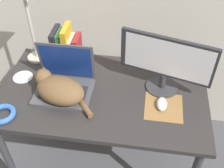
# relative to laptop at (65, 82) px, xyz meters

# --- Properties ---
(desk) EXTENTS (1.19, 0.69, 0.73)m
(desk) POSITION_rel_laptop_xyz_m (0.22, 0.01, -0.13)
(desk) COLOR #2D2B2B
(desk) RESTS_ON ground_plane
(laptop) EXTENTS (0.32, 0.26, 0.27)m
(laptop) POSITION_rel_laptop_xyz_m (0.00, 0.00, 0.00)
(laptop) COLOR #4C4C51
(laptop) RESTS_ON desk
(cat) EXTENTS (0.37, 0.26, 0.15)m
(cat) POSITION_rel_laptop_xyz_m (-0.01, -0.07, 0.02)
(cat) COLOR brown
(cat) RESTS_ON desk
(external_monitor) EXTENTS (0.50, 0.19, 0.34)m
(external_monitor) POSITION_rel_laptop_xyz_m (0.55, 0.09, 0.14)
(external_monitor) COLOR #333338
(external_monitor) RESTS_ON desk
(mousepad) EXTENTS (0.21, 0.21, 0.00)m
(mousepad) POSITION_rel_laptop_xyz_m (0.57, -0.06, -0.05)
(mousepad) COLOR olive
(mousepad) RESTS_ON desk
(computer_mouse) EXTENTS (0.06, 0.10, 0.03)m
(computer_mouse) POSITION_rel_laptop_xyz_m (0.56, -0.06, -0.03)
(computer_mouse) COLOR silver
(computer_mouse) RESTS_ON mousepad
(book_row) EXTENTS (0.16, 0.16, 0.26)m
(book_row) POSITION_rel_laptop_xyz_m (-0.05, 0.26, 0.06)
(book_row) COLOR #232328
(book_row) RESTS_ON desk
(desk_lamp) EXTENTS (0.17, 0.17, 0.53)m
(desk_lamp) POSITION_rel_laptop_xyz_m (-0.23, 0.23, 0.31)
(desk_lamp) COLOR beige
(desk_lamp) RESTS_ON desk
(cable_coil) EXTENTS (0.14, 0.14, 0.03)m
(cable_coil) POSITION_rel_laptop_xyz_m (-0.27, -0.25, -0.04)
(cable_coil) COLOR blue
(cable_coil) RESTS_ON desk
(cd_disc) EXTENTS (0.12, 0.12, 0.00)m
(cd_disc) POSITION_rel_laptop_xyz_m (-0.29, 0.06, -0.05)
(cd_disc) COLOR silver
(cd_disc) RESTS_ON desk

